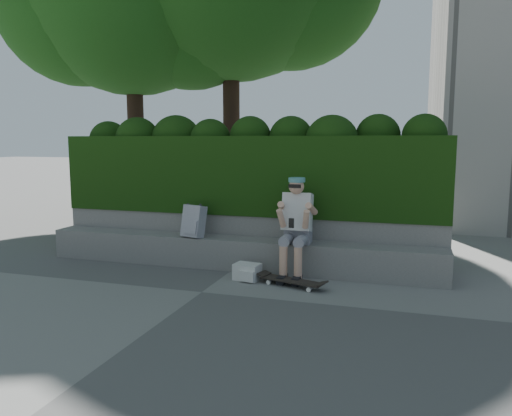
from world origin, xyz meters
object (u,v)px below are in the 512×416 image
(skateboard, at_px, (292,281))
(backpack_ground, at_px, (247,272))
(backpack_plaid, at_px, (194,221))
(person, at_px, (296,223))

(skateboard, distance_m, backpack_ground, 0.67)
(skateboard, xyz_separation_m, backpack_plaid, (-1.64, 0.57, 0.61))
(person, height_order, skateboard, person)
(person, relative_size, backpack_ground, 4.03)
(skateboard, height_order, backpack_plaid, backpack_plaid)
(backpack_ground, bearing_deg, person, 39.32)
(person, height_order, backpack_plaid, person)
(person, distance_m, backpack_plaid, 1.58)
(skateboard, distance_m, backpack_plaid, 1.84)
(backpack_plaid, distance_m, backpack_ground, 1.22)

